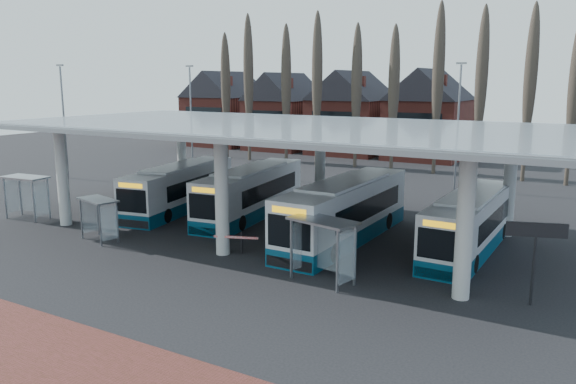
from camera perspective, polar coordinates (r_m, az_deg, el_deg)
The scene contains 16 objects.
ground at distance 27.33m, azimuth -9.75°, elevation -7.57°, with size 140.00×140.00×0.00m, color black.
station_canopy at distance 32.57m, azimuth -1.05°, elevation 5.85°, with size 32.00×16.00×6.34m.
poplar_row at distance 55.37m, azimuth 12.64°, elevation 10.99°, with size 45.10×1.10×14.50m.
townhouse_row at distance 71.63m, azimuth 3.03°, elevation 8.96°, with size 36.80×10.30×12.25m.
lamp_post_a at distance 54.43m, azimuth -9.81°, elevation 7.47°, with size 0.80×0.16×10.17m.
lamp_post_b at distance 47.15m, azimuth 16.87°, elevation 6.61°, with size 0.80×0.16×10.17m.
lamp_post_d at distance 54.57m, azimuth -21.80°, elevation 6.85°, with size 0.80×0.16×10.17m.
bus_0 at distance 39.29m, azimuth -10.82°, elevation 0.37°, with size 4.28×11.47×3.12m.
bus_1 at distance 36.90m, azimuth -3.72°, elevation -0.09°, with size 3.90×11.74×3.20m.
bus_2 at distance 31.28m, azimuth 5.85°, elevation -2.02°, with size 2.76×12.25×3.39m.
bus_3 at distance 30.75m, azimuth 18.05°, elevation -3.06°, with size 2.55×11.01×3.05m.
shelter_0 at distance 39.71m, azimuth -24.92°, elevation 0.41°, with size 3.09×1.76×2.75m.
shelter_1 at distance 32.72m, azimuth -18.51°, elevation -1.74°, with size 2.78×1.86×2.36m.
shelter_2 at distance 24.67m, azimuth 3.77°, elevation -4.49°, with size 3.32×2.19×2.83m.
info_sign_0 at distance 23.79m, azimuth 23.90°, elevation -4.14°, with size 2.18×0.82×3.36m.
barrier at distance 28.61m, azimuth -5.16°, elevation -4.73°, with size 2.18×1.01×1.14m.
Camera 1 is at (16.71, -19.79, 8.72)m, focal length 35.00 mm.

